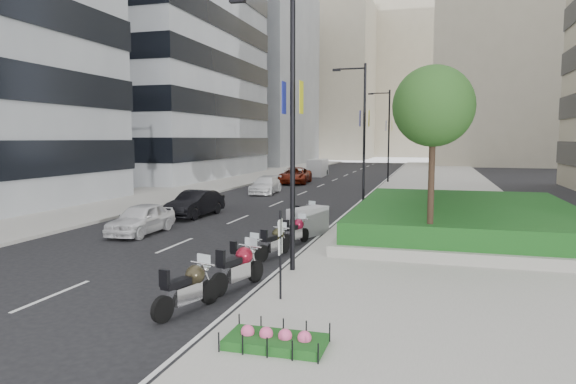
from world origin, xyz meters
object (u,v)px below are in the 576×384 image
at_px(parking_sign, 280,250).
at_px(car_a, 141,219).
at_px(motorcycle_4, 296,231).
at_px(car_d, 295,175).
at_px(lamp_post_0, 288,115).
at_px(delivery_van, 317,168).
at_px(motorcycle_1, 239,267).
at_px(lamp_post_1, 362,127).
at_px(motorcycle_0, 188,288).
at_px(lamp_post_2, 387,131).
at_px(motorcycle_6, 306,215).
at_px(motorcycle_5, 308,222).
at_px(motorcycle_3, 275,242).
at_px(car_b, 195,204).
at_px(motorcycle_2, 246,254).
at_px(car_c, 266,185).

distance_m(parking_sign, car_a, 12.01).
height_order(motorcycle_4, car_d, car_d).
bearing_deg(lamp_post_0, delivery_van, 101.41).
bearing_deg(motorcycle_1, lamp_post_1, 13.49).
bearing_deg(motorcycle_0, car_a, 53.87).
height_order(lamp_post_2, car_d, lamp_post_2).
bearing_deg(lamp_post_1, motorcycle_6, -101.09).
xyz_separation_m(lamp_post_2, motorcycle_5, (-0.92, -28.48, -4.43)).
bearing_deg(parking_sign, motorcycle_6, 100.71).
relative_size(motorcycle_3, delivery_van, 0.44).
height_order(motorcycle_4, motorcycle_6, motorcycle_4).
xyz_separation_m(motorcycle_3, motorcycle_6, (-0.47, 6.71, 0.00)).
bearing_deg(car_d, lamp_post_1, -65.95).
bearing_deg(motorcycle_0, motorcycle_1, 4.75).
relative_size(motorcycle_5, car_b, 0.52).
height_order(car_d, delivery_van, delivery_van).
bearing_deg(car_a, motorcycle_5, 11.94).
bearing_deg(lamp_post_0, parking_sign, -77.67).
relative_size(parking_sign, car_a, 0.61).
bearing_deg(lamp_post_2, car_d, -163.55).
bearing_deg(lamp_post_0, motorcycle_5, 98.02).
height_order(motorcycle_6, car_d, car_d).
bearing_deg(motorcycle_2, motorcycle_4, 8.14).
bearing_deg(motorcycle_0, motorcycle_3, 13.97).
relative_size(motorcycle_6, car_a, 0.49).
distance_m(lamp_post_2, motorcycle_2, 35.16).
relative_size(motorcycle_1, car_c, 0.50).
bearing_deg(motorcycle_5, motorcycle_3, -160.23).
xyz_separation_m(parking_sign, motorcycle_1, (-1.58, 1.06, -0.82)).
relative_size(car_a, car_b, 0.94).
height_order(car_c, delivery_van, delivery_van).
distance_m(motorcycle_3, car_c, 21.99).
height_order(lamp_post_2, motorcycle_4, lamp_post_2).
relative_size(lamp_post_2, motorcycle_6, 4.50).
bearing_deg(motorcycle_3, delivery_van, 25.01).
relative_size(lamp_post_2, motorcycle_0, 3.96).
bearing_deg(lamp_post_1, car_a, -124.64).
distance_m(motorcycle_0, motorcycle_1, 2.31).
xyz_separation_m(motorcycle_3, delivery_van, (-7.53, 40.66, 0.35)).
height_order(motorcycle_6, delivery_van, delivery_van).
height_order(motorcycle_1, motorcycle_3, motorcycle_1).
xyz_separation_m(motorcycle_3, car_c, (-7.26, 20.76, 0.12)).
bearing_deg(delivery_van, car_a, -91.52).
distance_m(motorcycle_0, car_b, 16.17).
height_order(motorcycle_5, delivery_van, delivery_van).
height_order(motorcycle_2, car_b, car_b).
relative_size(motorcycle_1, motorcycle_2, 1.20).
xyz_separation_m(lamp_post_1, car_a, (-8.37, -12.11, -4.37)).
xyz_separation_m(parking_sign, car_c, (-9.04, 25.93, -0.78)).
relative_size(lamp_post_0, lamp_post_2, 1.00).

